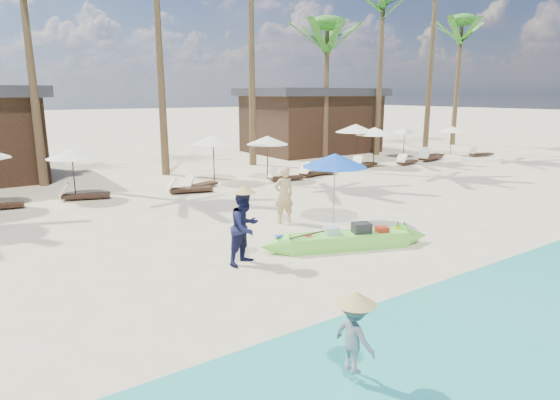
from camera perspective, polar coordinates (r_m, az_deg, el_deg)
ground at (r=11.08m, az=1.93°, el=-8.09°), size 240.00×240.00×0.00m
wet_sand_strip at (r=8.02m, az=24.63°, el=-17.99°), size 240.00×4.50×0.01m
green_canoe at (r=12.39m, az=8.12°, el=-4.83°), size 4.96×2.16×0.66m
tourist at (r=14.48m, az=0.48°, el=0.60°), size 0.70×0.51×1.78m
vendor_green at (r=11.03m, az=-4.30°, el=-3.33°), size 1.05×0.93×1.78m
vendor_yellow at (r=6.75m, az=9.06°, el=-16.04°), size 0.45×0.72×1.07m
blue_umbrella at (r=14.38m, az=6.71°, el=4.84°), size 2.03×2.03×2.19m
resort_parasol_5 at (r=19.37m, az=-24.07°, el=5.21°), size 1.89×1.89×1.95m
lounger_5_left at (r=19.37m, az=-22.95°, el=0.64°), size 1.88×1.09×0.61m
resort_parasol_6 at (r=21.55m, az=-8.16°, el=7.29°), size 2.07×2.07×2.13m
lounger_6_left at (r=19.40m, az=-11.19°, el=1.44°), size 1.89×1.02×0.61m
lounger_6_right at (r=20.21m, az=-9.86°, el=1.89°), size 1.71×0.98×0.55m
resort_parasol_7 at (r=21.87m, az=-1.56°, el=7.29°), size 1.99×1.99×2.05m
lounger_7_left at (r=21.71m, az=0.49°, el=2.84°), size 1.72×0.87×0.56m
lounger_7_right at (r=23.03m, az=4.06°, el=3.43°), size 1.89×0.93×0.62m
resort_parasol_8 at (r=26.34m, az=9.24°, el=8.64°), size 2.26×2.26×2.33m
lounger_8_left at (r=23.25m, az=4.59°, el=3.51°), size 1.86×0.80×0.61m
resort_parasol_9 at (r=26.13m, az=11.48°, el=8.22°), size 2.12×2.12×2.18m
lounger_9_left at (r=25.89m, az=10.12°, el=4.32°), size 1.94×1.01×0.63m
lounger_9_right at (r=27.70m, az=15.17°, el=4.58°), size 1.78×0.90×0.58m
resort_parasol_10 at (r=30.50m, az=14.97°, el=8.19°), size 1.84×1.84×1.90m
lounger_10_left at (r=29.63m, az=17.76°, el=5.00°), size 2.07×0.99×0.68m
lounger_10_right at (r=30.71m, az=17.90°, el=5.23°), size 1.99×0.83×0.66m
resort_parasol_11 at (r=32.83m, az=20.24°, el=8.10°), size 1.82×1.82×1.87m
lounger_11_left at (r=33.04m, az=23.20°, el=5.25°), size 1.70×0.90×0.55m
palm_6 at (r=29.86m, az=5.77°, el=18.73°), size 2.08×2.08×8.51m
palm_7 at (r=32.02m, az=12.42°, el=21.61°), size 2.08×2.08×11.08m
palm_9 at (r=39.97m, az=21.19°, el=17.90°), size 2.08×2.08×9.82m
pavilion_east at (r=32.80m, az=3.78°, el=9.73°), size 8.80×6.60×4.30m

